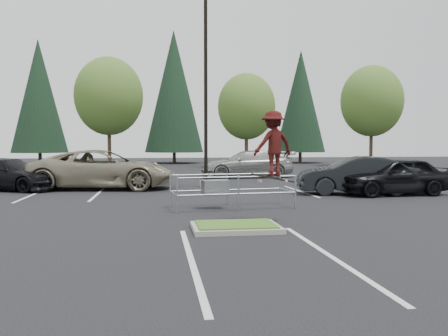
{
  "coord_description": "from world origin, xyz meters",
  "views": [
    {
      "loc": [
        -1.99,
        -11.74,
        2.19
      ],
      "look_at": [
        -0.09,
        1.5,
        1.49
      ],
      "focal_mm": 38.0,
      "sensor_mm": 36.0,
      "label": 1
    }
  ],
  "objects": [
    {
      "name": "decid_d",
      "position": [
        17.99,
        30.33,
        5.91
      ],
      "size": [
        5.76,
        5.76,
        9.43
      ],
      "color": "#38281C",
      "rests_on": "ground"
    },
    {
      "name": "stall_lines",
      "position": [
        -1.35,
        6.02,
        0.0
      ],
      "size": [
        22.62,
        17.6,
        0.01
      ],
      "color": "silver",
      "rests_on": "ground"
    },
    {
      "name": "conif_c",
      "position": [
        14.0,
        39.5,
        6.85
      ],
      "size": [
        5.5,
        5.5,
        12.5
      ],
      "color": "#38281C",
      "rests_on": "ground"
    },
    {
      "name": "skateboarder",
      "position": [
        1.2,
        1.0,
        2.17
      ],
      "size": [
        1.32,
        1.01,
        1.99
      ],
      "rotation": [
        0.0,
        0.0,
        3.47
      ],
      "color": "black",
      "rests_on": "ground"
    },
    {
      "name": "car_far_silver",
      "position": [
        3.78,
        18.0,
        0.86
      ],
      "size": [
        6.06,
        2.75,
        1.72
      ],
      "primitive_type": "imported",
      "rotation": [
        0.0,
        0.0,
        4.77
      ],
      "color": "#989894",
      "rests_on": "ground"
    },
    {
      "name": "car_l_tan",
      "position": [
        -4.5,
        11.5,
        0.94
      ],
      "size": [
        7.08,
        3.94,
        1.87
      ],
      "primitive_type": "imported",
      "rotation": [
        0.0,
        0.0,
        1.44
      ],
      "color": "gray",
      "rests_on": "ground"
    },
    {
      "name": "car_r_charc",
      "position": [
        6.5,
        7.54,
        0.81
      ],
      "size": [
        5.16,
        2.64,
        1.62
      ],
      "primitive_type": "imported",
      "rotation": [
        0.0,
        0.0,
        4.52
      ],
      "color": "black",
      "rests_on": "ground"
    },
    {
      "name": "decid_c",
      "position": [
        5.99,
        29.83,
        5.25
      ],
      "size": [
        5.12,
        5.12,
        8.38
      ],
      "color": "#38281C",
      "rests_on": "ground"
    },
    {
      "name": "light_pole",
      "position": [
        0.5,
        12.0,
        4.56
      ],
      "size": [
        0.7,
        0.6,
        10.12
      ],
      "color": "gray",
      "rests_on": "ground"
    },
    {
      "name": "grass_median",
      "position": [
        0.0,
        0.0,
        0.08
      ],
      "size": [
        2.2,
        1.6,
        0.16
      ],
      "color": "gray",
      "rests_on": "ground"
    },
    {
      "name": "conif_b",
      "position": [
        0.0,
        40.5,
        7.85
      ],
      "size": [
        6.38,
        6.38,
        14.5
      ],
      "color": "#38281C",
      "rests_on": "ground"
    },
    {
      "name": "decid_b",
      "position": [
        -6.01,
        30.53,
        6.04
      ],
      "size": [
        5.89,
        5.89,
        9.64
      ],
      "color": "#38281C",
      "rests_on": "ground"
    },
    {
      "name": "ground",
      "position": [
        0.0,
        0.0,
        0.0
      ],
      "size": [
        120.0,
        120.0,
        0.0
      ],
      "primitive_type": "plane",
      "color": "black",
      "rests_on": "ground"
    },
    {
      "name": "conif_a",
      "position": [
        -14.0,
        40.0,
        7.1
      ],
      "size": [
        5.72,
        5.72,
        13.0
      ],
      "color": "#38281C",
      "rests_on": "ground"
    },
    {
      "name": "car_r_black",
      "position": [
        8.0,
        7.0,
        0.81
      ],
      "size": [
        4.88,
        2.25,
        1.62
      ],
      "primitive_type": "imported",
      "rotation": [
        0.0,
        0.0,
        4.79
      ],
      "color": "black",
      "rests_on": "ground"
    },
    {
      "name": "car_l_black",
      "position": [
        -8.9,
        11.49,
        0.75
      ],
      "size": [
        5.55,
        4.07,
        1.49
      ],
      "primitive_type": "imported",
      "rotation": [
        0.0,
        0.0,
        1.14
      ],
      "color": "black",
      "rests_on": "ground"
    },
    {
      "name": "cart_corral",
      "position": [
        0.1,
        3.94,
        0.72
      ],
      "size": [
        4.2,
        1.93,
        1.15
      ],
      "rotation": [
        0.0,
        0.0,
        0.12
      ],
      "color": "gray",
      "rests_on": "ground"
    }
  ]
}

